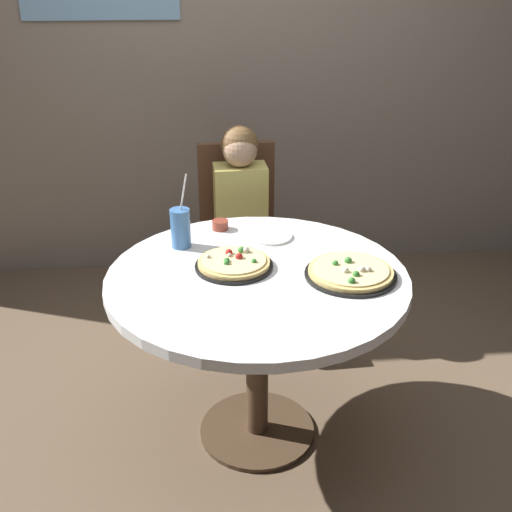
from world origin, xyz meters
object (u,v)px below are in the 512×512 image
chair_wooden (239,225)px  pizza_cheese (351,272)px  diner_child (243,247)px  sauce_bowl (220,225)px  soda_cup (181,228)px  dining_table (257,299)px  pizza_veggie (234,263)px  plate_small (271,236)px

chair_wooden → pizza_cheese: chair_wooden is taller
diner_child → sauce_bowl: size_ratio=15.46×
chair_wooden → diner_child: bearing=-87.9°
diner_child → soda_cup: size_ratio=3.53×
pizza_cheese → chair_wooden: bearing=108.2°
dining_table → pizza_cheese: pizza_cheese is taller
pizza_veggie → pizza_cheese: bearing=-15.3°
dining_table → soda_cup: bearing=136.2°
dining_table → pizza_cheese: (0.34, -0.05, 0.12)m
dining_table → sauce_bowl: bearing=105.4°
chair_wooden → plate_small: 0.71m
soda_cup → plate_small: bearing=8.4°
soda_cup → dining_table: bearing=-43.8°
pizza_veggie → sauce_bowl: size_ratio=4.23×
sauce_bowl → plate_small: 0.23m
chair_wooden → soda_cup: size_ratio=3.10×
chair_wooden → pizza_veggie: chair_wooden is taller
pizza_cheese → plate_small: (-0.25, 0.38, -0.01)m
chair_wooden → plate_small: bearing=-82.2°
dining_table → diner_child: bearing=89.8°
chair_wooden → sauce_bowl: chair_wooden is taller
chair_wooden → sauce_bowl: size_ratio=13.57×
dining_table → pizza_veggie: bearing=142.0°
pizza_veggie → pizza_cheese: size_ratio=0.87×
dining_table → pizza_cheese: bearing=-8.6°
plate_small → sauce_bowl: bearing=152.8°
pizza_cheese → plate_small: size_ratio=1.88×
chair_wooden → pizza_veggie: size_ratio=3.21×
diner_child → plate_small: diner_child is taller
diner_child → pizza_veggie: 0.80m
dining_table → soda_cup: (-0.28, 0.27, 0.19)m
dining_table → plate_small: plate_small is taller
diner_child → plate_small: 0.56m
diner_child → plate_small: size_ratio=6.01×
dining_table → plate_small: bearing=74.9°
dining_table → sauce_bowl: sauce_bowl is taller
dining_table → pizza_veggie: (-0.08, 0.06, 0.13)m
pizza_veggie → plate_small: (0.17, 0.26, -0.01)m
pizza_veggie → soda_cup: 0.30m
pizza_cheese → soda_cup: 0.70m
pizza_cheese → soda_cup: soda_cup is taller
pizza_veggie → soda_cup: bearing=134.1°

